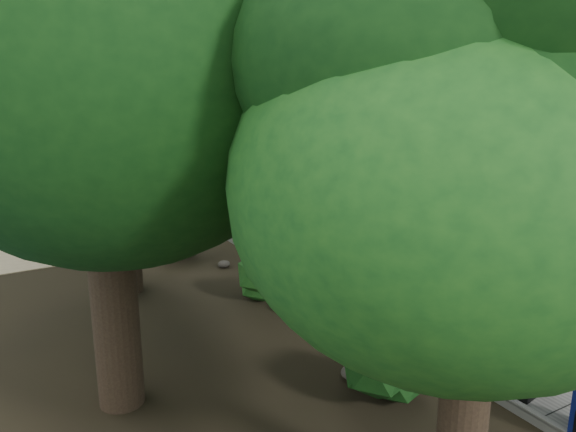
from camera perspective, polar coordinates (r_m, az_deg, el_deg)
ground at (r=10.74m, az=9.83°, el=-8.25°), size 120.00×120.00×0.00m
sand_beach at (r=24.76m, az=-14.57°, el=4.28°), size 40.00×22.00×0.02m
boardwalk at (r=11.45m, az=6.63°, el=-6.38°), size 2.00×12.00×0.12m
backpack_left_b at (r=7.88m, az=23.12°, el=-13.90°), size 0.46×0.36×0.76m
backpack_left_c at (r=8.14m, az=19.54°, el=-12.68°), size 0.46×0.37×0.74m
backpack_left_d at (r=8.67m, az=15.08°, el=-11.43°), size 0.42×0.37×0.52m
backpack_right_c at (r=9.15m, az=27.26°, el=-10.54°), size 0.50×0.44×0.71m
backpack_right_d at (r=9.56m, az=23.30°, el=-9.49°), size 0.43×0.36×0.58m
duffel_right_khaki at (r=9.71m, az=21.35°, el=-9.58°), size 0.60×0.67×0.37m
duffel_right_black at (r=10.17m, az=18.28°, el=-8.19°), size 0.47×0.66×0.39m
suitcase_on_boardwalk at (r=8.46m, az=19.16°, el=-12.20°), size 0.41×0.29×0.58m
lone_suitcase_on_sand at (r=17.32m, az=-5.90°, el=1.83°), size 0.50×0.33×0.73m
hat_brown at (r=7.72m, az=23.71°, el=-10.85°), size 0.43×0.43×0.13m
hat_white at (r=7.93m, az=19.61°, el=-10.02°), size 0.33×0.33×0.11m
kayak at (r=18.24m, az=-17.92°, el=1.15°), size 1.39×3.08×0.30m
sun_lounger at (r=20.29m, az=0.03°, el=3.48°), size 1.22×1.82×0.56m
tree_right_c at (r=13.79m, az=16.19°, el=15.18°), size 5.12×5.12×8.87m
tree_right_d at (r=17.00m, az=14.65°, el=18.11°), size 5.85×5.85×10.72m
tree_right_e at (r=17.64m, az=6.38°, el=14.23°), size 4.57×4.57×8.22m
tree_right_f at (r=21.28m, az=9.27°, el=15.26°), size 5.08×5.08×9.07m
tree_left_a at (r=4.61m, az=19.03°, el=0.77°), size 3.66×3.66×6.10m
tree_left_b at (r=6.71m, az=-18.90°, el=13.20°), size 4.48×4.48×8.06m
tree_left_c at (r=10.65m, az=-17.70°, el=15.60°), size 5.11×5.11×8.89m
tree_back_a at (r=23.70m, az=-18.58°, el=13.50°), size 4.72×4.72×8.17m
tree_back_b at (r=24.77m, az=-11.06°, el=14.63°), size 4.90×4.90×8.75m
tree_back_c at (r=25.92m, az=-4.65°, el=14.76°), size 4.84×4.84×8.71m
palm_right_a at (r=17.27m, az=4.96°, el=14.13°), size 4.77×4.77×8.13m
palm_right_b at (r=21.31m, az=1.77°, el=15.23°), size 4.62×4.62×8.93m
palm_right_c at (r=22.52m, az=-6.54°, el=12.31°), size 4.24×4.24×6.74m
palm_left_a at (r=14.00m, az=-23.23°, el=12.32°), size 4.88×4.88×7.76m
rock_left_b at (r=8.03m, az=6.62°, el=-15.48°), size 0.35×0.31×0.19m
rock_left_c at (r=9.97m, az=0.56°, el=-9.02°), size 0.48×0.44×0.27m
rock_left_d at (r=12.28m, az=-6.53°, el=-4.87°), size 0.27×0.24×0.15m
rock_right_b at (r=11.47m, az=22.17°, el=-6.93°), size 0.50×0.45×0.27m
rock_right_c at (r=12.86m, az=11.41°, el=-4.07°), size 0.36×0.32×0.20m
rock_right_d at (r=14.82m, az=8.13°, el=-1.35°), size 0.49×0.44×0.27m
shrub_left_a at (r=7.44m, az=9.42°, el=-14.82°), size 1.05×1.05×0.95m
shrub_left_b at (r=10.33m, az=-2.18°, el=-6.53°), size 0.91×0.91×0.82m
shrub_left_c at (r=12.86m, az=-11.27°, el=-2.33°), size 1.04×1.04×0.94m
shrub_right_b at (r=13.75m, az=12.53°, el=-0.71°), size 1.36×1.36×1.22m
shrub_right_c at (r=15.46m, az=3.08°, el=0.54°), size 0.94×0.94×0.85m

